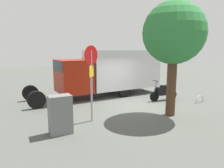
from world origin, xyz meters
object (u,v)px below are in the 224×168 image
(box_truck_near, at_px, (109,70))
(motorcycle, at_px, (164,91))
(street_tree, at_px, (174,34))
(utility_cabinet, at_px, (60,115))
(stop_sign, at_px, (91,71))
(bike_rack_hoop, at_px, (199,102))

(box_truck_near, xyz_separation_m, motorcycle, (-1.94, 2.93, -1.09))
(street_tree, distance_m, utility_cabinet, 5.71)
(box_truck_near, height_order, stop_sign, stop_sign)
(motorcycle, relative_size, stop_sign, 0.58)
(motorcycle, xyz_separation_m, utility_cabinet, (6.69, 1.49, 0.17))
(motorcycle, bearing_deg, box_truck_near, -46.00)
(motorcycle, relative_size, bike_rack_hoop, 2.11)
(box_truck_near, relative_size, street_tree, 1.72)
(motorcycle, xyz_separation_m, stop_sign, (5.17, 0.93, 1.55))
(motorcycle, xyz_separation_m, street_tree, (1.81, 2.11, 3.07))
(street_tree, bearing_deg, utility_cabinet, -7.23)
(motorcycle, distance_m, stop_sign, 5.48)
(box_truck_near, bearing_deg, motorcycle, 125.81)
(box_truck_near, distance_m, street_tree, 5.42)
(box_truck_near, xyz_separation_m, street_tree, (-0.12, 5.04, 1.98))
(box_truck_near, relative_size, stop_sign, 2.77)
(box_truck_near, distance_m, bike_rack_hoop, 5.69)
(stop_sign, xyz_separation_m, utility_cabinet, (1.52, 0.56, -1.38))
(motorcycle, distance_m, street_tree, 4.14)
(box_truck_near, relative_size, motorcycle, 4.78)
(motorcycle, bearing_deg, street_tree, 59.85)
(street_tree, xyz_separation_m, bike_rack_hoop, (-3.12, -0.66, -3.59))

